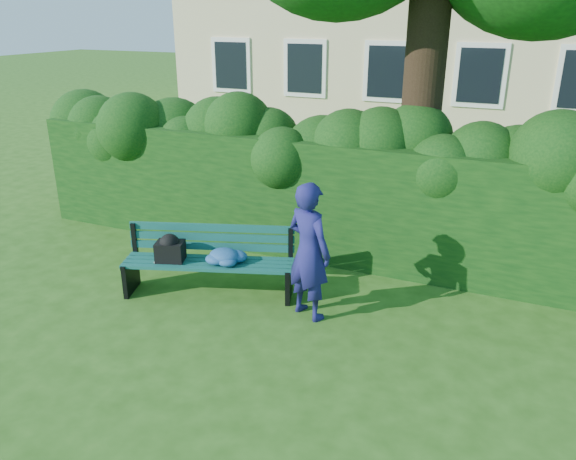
% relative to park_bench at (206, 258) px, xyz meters
% --- Properties ---
extents(ground, '(80.00, 80.00, 0.00)m').
position_rel_park_bench_xyz_m(ground, '(1.04, -0.30, -0.51)').
color(ground, '#295315').
rests_on(ground, ground).
extents(hedge, '(10.00, 1.00, 1.80)m').
position_rel_park_bench_xyz_m(hedge, '(1.04, 1.90, 0.39)').
color(hedge, black).
rests_on(hedge, ground).
extents(park_bench, '(2.27, 1.24, 0.89)m').
position_rel_park_bench_xyz_m(park_bench, '(0.00, 0.00, 0.00)').
color(park_bench, '#0E493D').
rests_on(park_bench, ground).
extents(man_reading, '(0.73, 0.62, 1.71)m').
position_rel_park_bench_xyz_m(man_reading, '(1.45, -0.01, 0.35)').
color(man_reading, navy).
rests_on(man_reading, ground).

